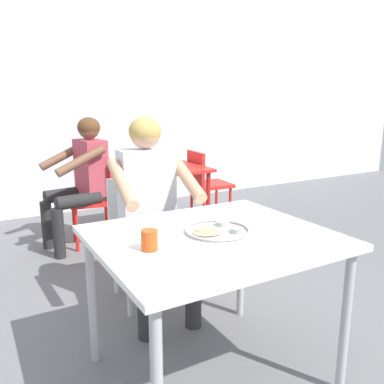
{
  "coord_description": "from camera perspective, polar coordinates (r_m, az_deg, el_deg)",
  "views": [
    {
      "loc": [
        -1.04,
        -1.45,
        1.36
      ],
      "look_at": [
        -0.06,
        0.29,
        0.9
      ],
      "focal_mm": 37.25,
      "sensor_mm": 36.0,
      "label": 1
    }
  ],
  "objects": [
    {
      "name": "thali_tray",
      "position": [
        1.9,
        3.65,
        -5.47
      ],
      "size": [
        0.31,
        0.31,
        0.03
      ],
      "color": "#B7BABF",
      "rests_on": "table_foreground"
    },
    {
      "name": "chair_red_right",
      "position": [
        4.41,
        1.87,
        1.58
      ],
      "size": [
        0.43,
        0.42,
        0.82
      ],
      "color": "red",
      "rests_on": "ground"
    },
    {
      "name": "patron_background",
      "position": [
        3.8,
        -15.49,
        2.89
      ],
      "size": [
        0.59,
        0.55,
        1.21
      ],
      "color": "#262626",
      "rests_on": "ground"
    },
    {
      "name": "back_wall",
      "position": [
        5.09,
        -18.49,
        16.22
      ],
      "size": [
        12.0,
        0.12,
        3.4
      ],
      "primitive_type": "cube",
      "color": "silver",
      "rests_on": "ground"
    },
    {
      "name": "table_foreground",
      "position": [
        1.89,
        2.91,
        -8.21
      ],
      "size": [
        1.07,
        0.92,
        0.75
      ],
      "color": "white",
      "rests_on": "ground"
    },
    {
      "name": "chair_foreground",
      "position": [
        2.78,
        -7.28,
        -5.16
      ],
      "size": [
        0.45,
        0.47,
        0.84
      ],
      "color": "silver",
      "rests_on": "ground"
    },
    {
      "name": "diner_foreground",
      "position": [
        2.52,
        -5.87,
        -1.04
      ],
      "size": [
        0.53,
        0.58,
        1.26
      ],
      "color": "#313131",
      "rests_on": "ground"
    },
    {
      "name": "drinking_cup",
      "position": [
        1.68,
        -6.18,
        -6.73
      ],
      "size": [
        0.07,
        0.07,
        0.09
      ],
      "color": "#D84C19",
      "rests_on": "table_foreground"
    },
    {
      "name": "chair_red_left",
      "position": [
        3.88,
        -13.22,
        -0.44
      ],
      "size": [
        0.45,
        0.44,
        0.82
      ],
      "color": "red",
      "rests_on": "ground"
    },
    {
      "name": "table_background_red",
      "position": [
        4.09,
        -4.69,
        2.57
      ],
      "size": [
        0.82,
        0.89,
        0.7
      ],
      "color": "red",
      "rests_on": "ground"
    },
    {
      "name": "ground_plane",
      "position": [
        2.26,
        5.33,
        -24.81
      ],
      "size": [
        12.0,
        12.0,
        0.05
      ],
      "primitive_type": "cube",
      "color": "slate"
    }
  ]
}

